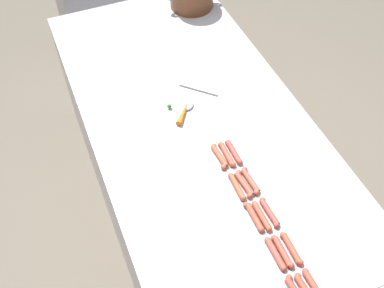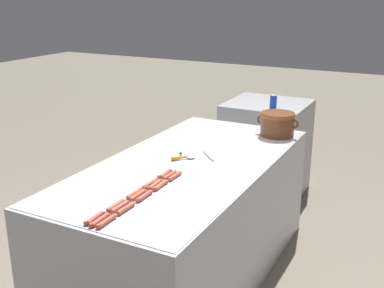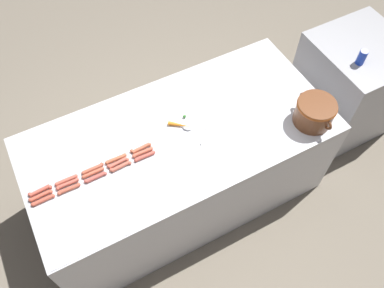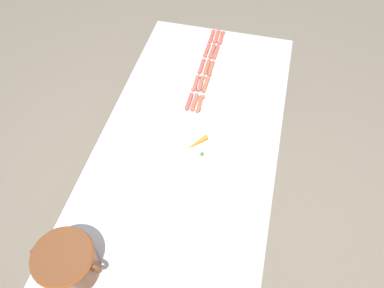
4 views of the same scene
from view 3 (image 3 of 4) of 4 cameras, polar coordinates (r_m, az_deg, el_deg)
name	(u,v)px [view 3 (image 3 of 4)]	position (r m, az deg, el deg)	size (l,w,h in m)	color
ground_plane	(182,191)	(3.59, -1.47, -6.77)	(20.00, 20.00, 0.00)	#756B5B
griddle_counter	(181,165)	(3.19, -1.64, -3.09)	(1.08, 2.25, 0.90)	#BCBCC1
back_cabinet	(348,86)	(3.93, 21.66, 7.78)	(0.78, 0.75, 0.97)	#A0A0A4
hot_dog_0	(40,191)	(2.74, -21.15, -6.32)	(0.04, 0.16, 0.03)	#BA5140
hot_dog_1	(66,180)	(2.72, -17.74, -5.00)	(0.03, 0.16, 0.03)	#BB5644
hot_dog_2	(93,168)	(2.72, -14.21, -3.43)	(0.03, 0.16, 0.03)	#B4573F
hot_dog_3	(116,159)	(2.72, -10.97, -2.12)	(0.03, 0.16, 0.03)	#B65D3D
hot_dog_4	(141,148)	(2.75, -7.44, -0.54)	(0.04, 0.16, 0.03)	#B65A3E
hot_dog_5	(41,196)	(2.72, -21.08, -7.00)	(0.03, 0.16, 0.03)	#BB533D
hot_dog_6	(67,184)	(2.70, -17.60, -5.54)	(0.03, 0.16, 0.03)	#B75444
hot_dog_7	(93,173)	(2.70, -14.15, -4.08)	(0.03, 0.16, 0.03)	#B7563D
hot_dog_8	(118,163)	(2.71, -10.68, -2.69)	(0.04, 0.16, 0.03)	#B85847
hot_dog_9	(143,152)	(2.72, -7.18, -1.20)	(0.03, 0.16, 0.03)	#B95941
hot_dog_10	(43,200)	(2.70, -20.77, -7.62)	(0.03, 0.16, 0.03)	#BD513D
hot_dog_11	(69,189)	(2.68, -17.39, -6.23)	(0.03, 0.16, 0.03)	#B6543D
hot_dog_12	(96,177)	(2.68, -13.79, -4.71)	(0.03, 0.16, 0.03)	#B85046
hot_dog_13	(120,166)	(2.69, -10.32, -3.22)	(0.03, 0.16, 0.03)	#B95A46
hot_dog_14	(145,156)	(2.71, -6.85, -1.77)	(0.03, 0.16, 0.03)	#BD4F41
bean_pot	(315,111)	(2.92, 17.37, 4.52)	(0.35, 0.29, 0.19)	brown
serving_spoon	(193,129)	(2.82, 0.15, 2.16)	(0.22, 0.22, 0.02)	#B7B7BC
carrot	(180,124)	(2.84, -1.74, 2.84)	(0.13, 0.15, 0.03)	orange
soda_can	(362,57)	(3.40, 23.38, 11.47)	(0.07, 0.07, 0.13)	#1938B2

